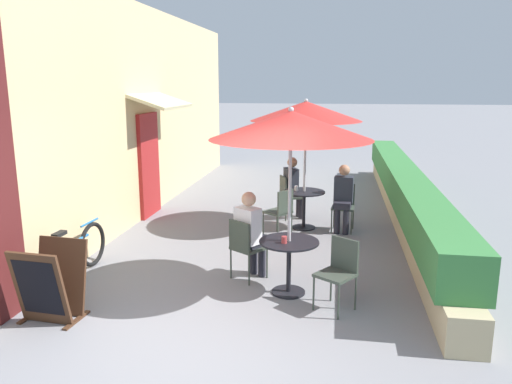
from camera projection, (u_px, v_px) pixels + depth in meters
The scene contains 19 objects.
ground_plane at pixel (189, 358), 5.00m from camera, with size 120.00×120.00×0.00m, color gray.
cafe_facade_wall at pixel (148, 112), 10.44m from camera, with size 0.98×11.66×4.20m.
planter_hedge at pixel (403, 193), 9.98m from camera, with size 0.60×10.66×1.01m.
patio_table_near at pixel (289, 255), 6.45m from camera, with size 0.77×0.77×0.72m.
patio_umbrella_near at pixel (291, 125), 6.09m from camera, with size 2.02×2.02×2.42m.
cafe_chair_near_left at pixel (245, 244), 6.89m from camera, with size 0.56×0.56×0.87m.
seated_patron_near_left at pixel (251, 231), 6.93m from camera, with size 0.49×0.51×1.25m.
cafe_chair_near_right at pixel (339, 268), 6.01m from camera, with size 0.56×0.56×0.87m.
coffee_cup_near at pixel (284, 240), 6.31m from camera, with size 0.07×0.07×0.09m.
patio_table_mid at pixel (304, 201), 9.36m from camera, with size 0.77×0.77×0.72m.
patio_umbrella_mid at pixel (306, 111), 8.99m from camera, with size 2.02×2.02×2.42m.
cafe_chair_mid_left at pixel (344, 203), 9.24m from camera, with size 0.44×0.44×0.87m.
seated_patron_mid_left at pixel (343, 195), 9.10m from camera, with size 0.36×0.43×1.25m.
cafe_chair_mid_right at pixel (288, 194), 10.03m from camera, with size 0.53×0.53×0.87m.
seated_patron_mid_right at pixel (294, 185), 10.02m from camera, with size 0.49×0.45×1.25m.
cafe_chair_mid_back at pixel (281, 209), 8.81m from camera, with size 0.56×0.56×0.87m.
coffee_cup_mid at pixel (296, 188), 9.35m from camera, with size 0.07×0.07×0.09m.
bicycle_leaning at pixel (73, 255), 6.98m from camera, with size 0.15×1.69×0.76m.
menu_board at pixel (51, 283), 5.76m from camera, with size 0.69×0.68×0.91m.
Camera 1 is at (1.39, -4.36, 2.72)m, focal length 35.00 mm.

